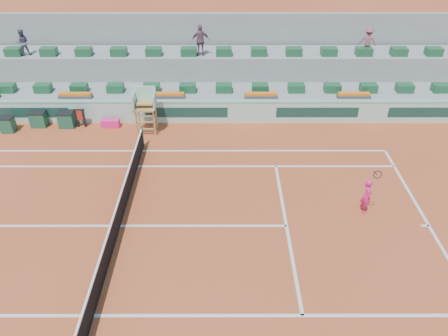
{
  "coord_description": "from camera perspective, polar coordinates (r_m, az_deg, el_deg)",
  "views": [
    {
      "loc": [
        3.99,
        -12.65,
        11.22
      ],
      "look_at": [
        4.0,
        2.5,
        1.0
      ],
      "focal_mm": 35.0,
      "sensor_mm": 36.0,
      "label": 1
    }
  ],
  "objects": [
    {
      "name": "advertising_hoarding",
      "position": [
        23.98,
        -9.64,
        7.3
      ],
      "size": [
        36.0,
        0.34,
        1.26
      ],
      "color": "#A6D0BC",
      "rests_on": "ground"
    },
    {
      "name": "ground",
      "position": [
        17.38,
        -13.41,
        -7.37
      ],
      "size": [
        90.0,
        90.0,
        0.0
      ],
      "primitive_type": "plane",
      "color": "#A54020",
      "rests_on": "ground"
    },
    {
      "name": "seating_tier_upper",
      "position": [
        27.15,
        -8.69,
        12.18
      ],
      "size": [
        36.0,
        2.4,
        2.6
      ],
      "primitive_type": "cube",
      "color": "gray",
      "rests_on": "ground"
    },
    {
      "name": "seating_tier_lower",
      "position": [
        25.96,
        -9.0,
        9.43
      ],
      "size": [
        36.0,
        4.0,
        1.2
      ],
      "primitive_type": "cube",
      "color": "gray",
      "rests_on": "ground"
    },
    {
      "name": "court_lines",
      "position": [
        17.37,
        -13.41,
        -7.36
      ],
      "size": [
        23.89,
        11.09,
        0.01
      ],
      "color": "silver",
      "rests_on": "ground"
    },
    {
      "name": "player_bag",
      "position": [
        24.12,
        -14.61,
        5.68
      ],
      "size": [
        0.95,
        0.42,
        0.42
      ],
      "primitive_type": "cube",
      "color": "#F8207B",
      "rests_on": "ground"
    },
    {
      "name": "tennis_player",
      "position": [
        18.02,
        18.16,
        -3.41
      ],
      "size": [
        0.37,
        0.84,
        2.28
      ],
      "color": "#F8207B",
      "rests_on": "ground"
    },
    {
      "name": "stadium_back_wall",
      "position": [
        28.33,
        -8.43,
        15.08
      ],
      "size": [
        36.0,
        0.4,
        4.4
      ],
      "primitive_type": "cube",
      "color": "gray",
      "rests_on": "ground"
    },
    {
      "name": "umpire_chair",
      "position": [
        22.71,
        -10.26,
        8.21
      ],
      "size": [
        1.1,
        0.9,
        2.4
      ],
      "color": "#A0753C",
      "rests_on": "ground"
    },
    {
      "name": "seat_row_upper",
      "position": [
        26.07,
        -9.15,
        14.78
      ],
      "size": [
        32.9,
        0.6,
        0.44
      ],
      "color": "#1A4F2C",
      "rests_on": "seating_tier_upper"
    },
    {
      "name": "seat_row_lower",
      "position": [
        24.82,
        -9.44,
        10.28
      ],
      "size": [
        32.9,
        0.6,
        0.44
      ],
      "color": "#1A4F2C",
      "rests_on": "seating_tier_lower"
    },
    {
      "name": "spectator_right",
      "position": [
        27.08,
        18.27,
        15.51
      ],
      "size": [
        1.12,
        0.82,
        1.54
      ],
      "primitive_type": "imported",
      "rotation": [
        0.0,
        0.0,
        2.86
      ],
      "color": "#8E4753",
      "rests_on": "seating_tier_upper"
    },
    {
      "name": "spectator_left",
      "position": [
        28.06,
        -24.83,
        14.67
      ],
      "size": [
        0.85,
        0.74,
        1.47
      ],
      "primitive_type": "imported",
      "rotation": [
        0.0,
        0.0,
        3.45
      ],
      "color": "#51505E",
      "rests_on": "seating_tier_upper"
    },
    {
      "name": "drink_cooler_c",
      "position": [
        25.45,
        -26.45,
        5.14
      ],
      "size": [
        0.71,
        0.61,
        0.84
      ],
      "color": "#194D35",
      "rests_on": "ground"
    },
    {
      "name": "drink_cooler_b",
      "position": [
        25.37,
        -23.04,
        5.96
      ],
      "size": [
        0.84,
        0.72,
        0.84
      ],
      "color": "#194D35",
      "rests_on": "ground"
    },
    {
      "name": "spectator_mid",
      "position": [
        25.54,
        -3.07,
        16.3
      ],
      "size": [
        1.06,
        0.53,
        1.75
      ],
      "primitive_type": "imported",
      "rotation": [
        0.0,
        0.0,
        3.25
      ],
      "color": "#704A59",
      "rests_on": "seating_tier_upper"
    },
    {
      "name": "tennis_net",
      "position": [
        17.04,
        -13.64,
        -6.04
      ],
      "size": [
        0.1,
        11.97,
        1.1
      ],
      "color": "black",
      "rests_on": "ground"
    },
    {
      "name": "towel_rack",
      "position": [
        24.4,
        -18.3,
        6.4
      ],
      "size": [
        0.61,
        0.1,
        1.03
      ],
      "color": "black",
      "rests_on": "ground"
    },
    {
      "name": "flower_planters",
      "position": [
        24.43,
        -13.2,
        9.21
      ],
      "size": [
        26.8,
        0.36,
        0.28
      ],
      "color": "#484848",
      "rests_on": "seating_tier_lower"
    },
    {
      "name": "drink_cooler_a",
      "position": [
        24.76,
        -19.86,
        6.01
      ],
      "size": [
        0.83,
        0.71,
        0.84
      ],
      "color": "#194D35",
      "rests_on": "ground"
    }
  ]
}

